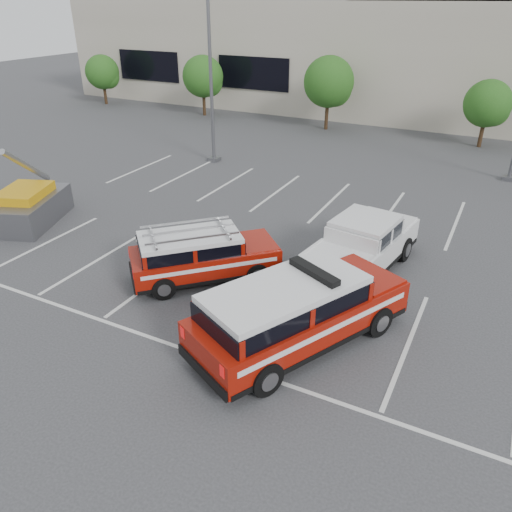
{
  "coord_description": "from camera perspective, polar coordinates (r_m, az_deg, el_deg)",
  "views": [
    {
      "loc": [
        6.69,
        -11.34,
        8.3
      ],
      "look_at": [
        0.35,
        0.97,
        1.05
      ],
      "focal_mm": 35.0,
      "sensor_mm": 36.0,
      "label": 1
    }
  ],
  "objects": [
    {
      "name": "convention_building",
      "position": [
        43.83,
        20.07,
        21.44
      ],
      "size": [
        60.0,
        16.99,
        13.2
      ],
      "color": "beige",
      "rests_on": "ground"
    },
    {
      "name": "tree_mid_right",
      "position": [
        33.92,
        25.09,
        15.34
      ],
      "size": [
        2.77,
        2.77,
        3.99
      ],
      "color": "#3F2B19",
      "rests_on": "ground"
    },
    {
      "name": "ground",
      "position": [
        15.56,
        -2.79,
        -4.62
      ],
      "size": [
        120.0,
        120.0,
        0.0
      ],
      "primitive_type": "plane",
      "color": "#353537",
      "rests_on": "ground"
    },
    {
      "name": "light_pole_left",
      "position": [
        27.75,
        -5.25,
        21.09
      ],
      "size": [
        0.9,
        0.6,
        10.24
      ],
      "color": "#59595E",
      "rests_on": "ground"
    },
    {
      "name": "tree_left",
      "position": [
        40.14,
        -5.93,
        19.59
      ],
      "size": [
        3.07,
        3.07,
        4.42
      ],
      "color": "#3F2B19",
      "rests_on": "ground"
    },
    {
      "name": "stall_markings",
      "position": [
        19.09,
        3.93,
        1.82
      ],
      "size": [
        23.0,
        15.0,
        0.01
      ],
      "primitive_type": "cube",
      "color": "silver",
      "rests_on": "ground"
    },
    {
      "name": "fire_chief_suv",
      "position": [
        13.15,
        4.74,
        -6.87
      ],
      "size": [
        4.63,
        6.37,
        2.12
      ],
      "rotation": [
        0.0,
        0.0,
        -0.46
      ],
      "color": "maroon",
      "rests_on": "ground"
    },
    {
      "name": "white_pickup",
      "position": [
        16.78,
        11.43,
        0.23
      ],
      "size": [
        2.9,
        6.2,
        1.83
      ],
      "rotation": [
        0.0,
        0.0,
        -0.15
      ],
      "color": "silver",
      "rests_on": "ground"
    },
    {
      "name": "tree_far_left",
      "position": [
        46.33,
        -17.03,
        19.34
      ],
      "size": [
        2.77,
        2.77,
        3.99
      ],
      "color": "#3F2B19",
      "rests_on": "ground"
    },
    {
      "name": "utility_rig",
      "position": [
        22.38,
        -25.05,
        5.0
      ],
      "size": [
        3.43,
        4.54,
        3.28
      ],
      "rotation": [
        0.0,
        0.0,
        0.38
      ],
      "color": "#59595E",
      "rests_on": "ground"
    },
    {
      "name": "tree_mid_left",
      "position": [
        35.73,
        8.47,
        18.9
      ],
      "size": [
        3.37,
        3.37,
        4.85
      ],
      "color": "#3F2B19",
      "rests_on": "ground"
    },
    {
      "name": "ladder_suv",
      "position": [
        16.23,
        -6.19,
        -0.31
      ],
      "size": [
        4.6,
        4.59,
        1.84
      ],
      "rotation": [
        0.0,
        0.0,
        -0.79
      ],
      "color": "maroon",
      "rests_on": "ground"
    }
  ]
}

